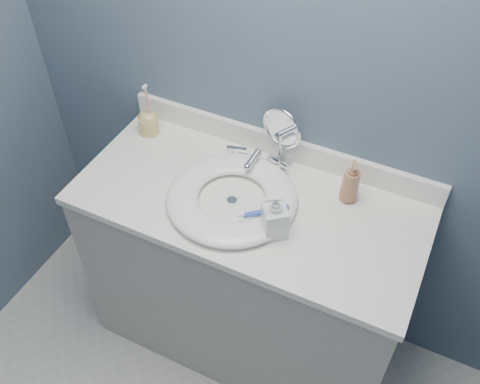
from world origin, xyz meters
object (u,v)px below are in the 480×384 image
Objects in this scene: soap_bottle_clear at (275,216)px; toothbrush_holder at (149,122)px; makeup_mirror at (281,134)px; soap_bottle_amber at (351,181)px.

toothbrush_holder is at bearing -150.48° from soap_bottle_clear.
toothbrush_holder is (-0.52, -0.06, -0.08)m from makeup_mirror.
soap_bottle_clear is at bearing -140.12° from soap_bottle_amber.
makeup_mirror is 0.35m from soap_bottle_clear.
soap_bottle_amber is at bearing -0.47° from toothbrush_holder.
soap_bottle_amber is 0.30m from soap_bottle_clear.
makeup_mirror is 0.30m from soap_bottle_amber.
soap_bottle_amber is at bearing 0.20° from makeup_mirror.
makeup_mirror is 1.07× the size of toothbrush_holder.
toothbrush_holder is (-0.81, 0.01, -0.03)m from soap_bottle_amber.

